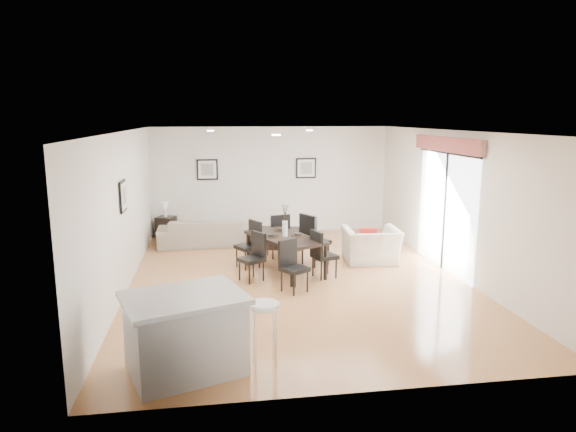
{
  "coord_description": "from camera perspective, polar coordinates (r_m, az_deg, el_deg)",
  "views": [
    {
      "loc": [
        -1.51,
        -8.93,
        2.95
      ],
      "look_at": [
        -0.11,
        0.4,
        1.11
      ],
      "focal_mm": 32.0,
      "sensor_mm": 36.0,
      "label": 1
    }
  ],
  "objects": [
    {
      "name": "ground",
      "position": [
        9.53,
        0.99,
        -7.03
      ],
      "size": [
        8.0,
        8.0,
        0.0
      ],
      "primitive_type": "plane",
      "color": "tan",
      "rests_on": "ground"
    },
    {
      "name": "wall_back",
      "position": [
        13.12,
        -1.89,
        3.99
      ],
      "size": [
        6.0,
        0.04,
        2.7
      ],
      "primitive_type": "cube",
      "color": "silver",
      "rests_on": "ground"
    },
    {
      "name": "wall_front",
      "position": [
        5.4,
        8.14,
        -6.34
      ],
      "size": [
        6.0,
        0.04,
        2.7
      ],
      "primitive_type": "cube",
      "color": "silver",
      "rests_on": "ground"
    },
    {
      "name": "wall_left",
      "position": [
        9.2,
        -17.75,
        0.46
      ],
      "size": [
        0.04,
        8.0,
        2.7
      ],
      "primitive_type": "cube",
      "color": "silver",
      "rests_on": "ground"
    },
    {
      "name": "wall_right",
      "position": [
        10.13,
        18.0,
        1.38
      ],
      "size": [
        0.04,
        8.0,
        2.7
      ],
      "primitive_type": "cube",
      "color": "silver",
      "rests_on": "ground"
    },
    {
      "name": "ceiling",
      "position": [
        9.06,
        1.05,
        9.42
      ],
      "size": [
        6.0,
        8.0,
        0.02
      ],
      "primitive_type": "cube",
      "color": "white",
      "rests_on": "wall_back"
    },
    {
      "name": "sofa",
      "position": [
        12.04,
        -9.11,
        -1.77
      ],
      "size": [
        2.19,
        0.88,
        0.64
      ],
      "primitive_type": "imported",
      "rotation": [
        0.0,
        0.0,
        3.16
      ],
      "color": "gray",
      "rests_on": "ground"
    },
    {
      "name": "armchair",
      "position": [
        10.64,
        9.21,
        -3.25
      ],
      "size": [
        1.15,
        1.02,
        0.71
      ],
      "primitive_type": "imported",
      "rotation": [
        0.0,
        0.0,
        3.08
      ],
      "color": "beige",
      "rests_on": "ground"
    },
    {
      "name": "courtyard_plant_b",
      "position": [
        12.55,
        27.86,
        -2.19
      ],
      "size": [
        0.47,
        0.47,
        0.73
      ],
      "primitive_type": "imported",
      "rotation": [
        0.0,
        0.0,
        -0.18
      ],
      "color": "#3F5C27",
      "rests_on": "ground"
    },
    {
      "name": "dining_table",
      "position": [
        9.78,
        -0.34,
        -2.67
      ],
      "size": [
        1.48,
        1.9,
        0.71
      ],
      "rotation": [
        0.0,
        0.0,
        0.43
      ],
      "color": "black",
      "rests_on": "ground"
    },
    {
      "name": "dining_chair_wnear",
      "position": [
        9.38,
        -3.73,
        -4.2
      ],
      "size": [
        0.55,
        0.55,
        0.88
      ],
      "rotation": [
        0.0,
        0.0,
        -1.03
      ],
      "color": "black",
      "rests_on": "ground"
    },
    {
      "name": "dining_chair_wfar",
      "position": [
        10.19,
        -4.11,
        -2.84
      ],
      "size": [
        0.56,
        0.56,
        0.93
      ],
      "rotation": [
        0.0,
        0.0,
        -1.08
      ],
      "color": "black",
      "rests_on": "ground"
    },
    {
      "name": "dining_chair_enear",
      "position": [
        9.49,
        3.69,
        -3.96
      ],
      "size": [
        0.51,
        0.51,
        0.9
      ],
      "rotation": [
        0.0,
        0.0,
        1.89
      ],
      "color": "black",
      "rests_on": "ground"
    },
    {
      "name": "dining_chair_efar",
      "position": [
        10.26,
        2.69,
        -2.34
      ],
      "size": [
        0.64,
        0.64,
        1.05
      ],
      "rotation": [
        0.0,
        0.0,
        2.1
      ],
      "color": "black",
      "rests_on": "ground"
    },
    {
      "name": "dining_chair_head",
      "position": [
        8.79,
        0.4,
        -5.21
      ],
      "size": [
        0.55,
        0.55,
        0.89
      ],
      "rotation": [
        0.0,
        0.0,
        0.58
      ],
      "color": "black",
      "rests_on": "ground"
    },
    {
      "name": "dining_chair_foot",
      "position": [
        10.83,
        -1.04,
        -1.94
      ],
      "size": [
        0.51,
        0.51,
        0.94
      ],
      "rotation": [
        0.0,
        0.0,
        3.37
      ],
      "color": "black",
      "rests_on": "ground"
    },
    {
      "name": "vase",
      "position": [
        9.71,
        -0.34,
        -0.79
      ],
      "size": [
        0.8,
        1.23,
        0.62
      ],
      "color": "white",
      "rests_on": "dining_table"
    },
    {
      "name": "coffee_table",
      "position": [
        11.75,
        -1.09,
        -2.47
      ],
      "size": [
        1.18,
        0.87,
        0.43
      ],
      "primitive_type": "cube",
      "rotation": [
        0.0,
        0.0,
        -0.24
      ],
      "color": "black",
      "rests_on": "ground"
    },
    {
      "name": "side_table",
      "position": [
        12.96,
        -13.39,
        -1.24
      ],
      "size": [
        0.53,
        0.53,
        0.54
      ],
      "primitive_type": "cube",
      "rotation": [
        0.0,
        0.0,
        -0.39
      ],
      "color": "black",
      "rests_on": "ground"
    },
    {
      "name": "table_lamp",
      "position": [
        12.87,
        -13.49,
        0.93
      ],
      "size": [
        0.19,
        0.19,
        0.36
      ],
      "color": "white",
      "rests_on": "side_table"
    },
    {
      "name": "cushion",
      "position": [
        10.47,
        8.88,
        -2.26
      ],
      "size": [
        0.34,
        0.13,
        0.33
      ],
      "primitive_type": "cube",
      "rotation": [
        0.0,
        0.0,
        3.07
      ],
      "color": "#A01914",
      "rests_on": "armchair"
    },
    {
      "name": "kitchen_island",
      "position": [
        6.23,
        -11.36,
        -12.65
      ],
      "size": [
        1.61,
        1.42,
        0.94
      ],
      "rotation": [
        0.0,
        0.0,
        0.33
      ],
      "color": "#B8B8BA",
      "rests_on": "ground"
    },
    {
      "name": "bar_stool",
      "position": [
        6.16,
        -2.63,
        -10.61
      ],
      "size": [
        0.36,
        0.36,
        0.79
      ],
      "color": "white",
      "rests_on": "ground"
    },
    {
      "name": "framed_print_back_left",
      "position": [
        12.97,
        -8.95,
        5.12
      ],
      "size": [
        0.52,
        0.04,
        0.52
      ],
      "color": "black",
      "rests_on": "wall_back"
    },
    {
      "name": "framed_print_back_right",
      "position": [
        13.19,
        2.02,
        5.34
      ],
      "size": [
        0.52,
        0.04,
        0.52
      ],
      "color": "black",
      "rests_on": "wall_back"
    },
    {
      "name": "framed_print_left_wall",
      "position": [
        8.95,
        -17.87,
        2.12
      ],
      "size": [
        0.04,
        0.52,
        0.52
      ],
      "rotation": [
        0.0,
        0.0,
        1.57
      ],
      "color": "black",
      "rests_on": "wall_left"
    },
    {
      "name": "sliding_door",
      "position": [
        10.34,
        17.14,
        3.37
      ],
      "size": [
        0.12,
        2.7,
        2.57
      ],
      "color": "white",
      "rests_on": "wall_right"
    },
    {
      "name": "courtyard",
      "position": [
        12.61,
        29.08,
        0.36
      ],
      "size": [
        6.0,
        6.0,
        2.0
      ],
      "color": "gray",
      "rests_on": "ground"
    }
  ]
}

